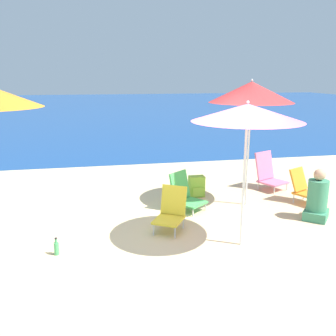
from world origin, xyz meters
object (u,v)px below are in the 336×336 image
beach_umbrella_pink (247,113)px  beach_chair_yellow (171,210)px  backpack_lime (197,186)px  person_seated_far (317,199)px  water_bottle (57,248)px  beach_chair_orange (304,187)px  beach_chair_pink (268,173)px  beach_umbrella_red (251,92)px  beach_chair_green (185,194)px

beach_umbrella_pink → beach_chair_yellow: size_ratio=3.03×
backpack_lime → person_seated_far: bearing=-43.9°
beach_umbrella_pink → backpack_lime: bearing=90.6°
beach_umbrella_pink → water_bottle: (-2.64, 0.21, -1.83)m
person_seated_far → water_bottle: person_seated_far is taller
beach_chair_orange → beach_umbrella_pink: bearing=-168.0°
beach_chair_pink → beach_umbrella_red: bearing=-160.4°
beach_chair_pink → backpack_lime: 1.71m
beach_chair_pink → backpack_lime: (-1.69, -0.22, -0.14)m
beach_umbrella_red → beach_chair_green: beach_umbrella_red is taller
beach_umbrella_red → backpack_lime: beach_umbrella_red is taller
beach_chair_green → water_bottle: (-2.19, -1.40, -0.20)m
beach_chair_yellow → backpack_lime: bearing=92.1°
backpack_lime → water_bottle: 3.36m
beach_chair_orange → beach_chair_yellow: 2.91m
beach_umbrella_red → person_seated_far: bearing=-47.0°
beach_chair_yellow → person_seated_far: bearing=29.6°
beach_chair_orange → beach_chair_pink: (-0.26, 1.01, 0.04)m
beach_umbrella_pink → beach_chair_pink: beach_umbrella_pink is taller
beach_chair_green → person_seated_far: 2.31m
beach_umbrella_pink → person_seated_far: beach_umbrella_pink is taller
water_bottle → beach_chair_green: bearing=32.6°
beach_chair_yellow → beach_chair_pink: bearing=66.1°
beach_chair_green → beach_umbrella_red: bearing=-37.6°
beach_chair_pink → backpack_lime: bearing=162.0°
beach_chair_green → beach_chair_orange: bearing=-41.4°
beach_umbrella_red → beach_chair_yellow: 2.61m
beach_chair_orange → person_seated_far: (-0.26, -0.83, 0.05)m
beach_umbrella_red → water_bottle: 4.22m
beach_umbrella_pink → backpack_lime: beach_umbrella_pink is taller
beach_chair_orange → beach_chair_yellow: bearing=168.6°
beach_umbrella_red → beach_chair_yellow: bearing=-152.1°
beach_chair_orange → beach_umbrella_red: bearing=147.4°
backpack_lime → beach_chair_green: bearing=-121.2°
person_seated_far → beach_chair_yellow: bearing=-139.9°
beach_umbrella_pink → beach_chair_green: bearing=105.7°
beach_umbrella_pink → beach_chair_yellow: beach_umbrella_pink is taller
person_seated_far → backpack_lime: size_ratio=2.08×
beach_chair_pink → person_seated_far: person_seated_far is taller
beach_chair_yellow → backpack_lime: 1.78m
beach_chair_green → backpack_lime: beach_chair_green is taller
beach_umbrella_pink → beach_chair_green: beach_umbrella_pink is taller
beach_chair_green → person_seated_far: size_ratio=0.82×
beach_chair_orange → person_seated_far: 0.87m
beach_chair_orange → beach_chair_pink: bearing=77.8°
beach_umbrella_red → backpack_lime: (-0.80, 0.67, -1.92)m
beach_chair_yellow → backpack_lime: (0.87, 1.55, -0.11)m
beach_umbrella_pink → beach_chair_orange: 2.94m
beach_chair_orange → beach_chair_green: bearing=151.5°
beach_umbrella_pink → beach_chair_yellow: bearing=139.3°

